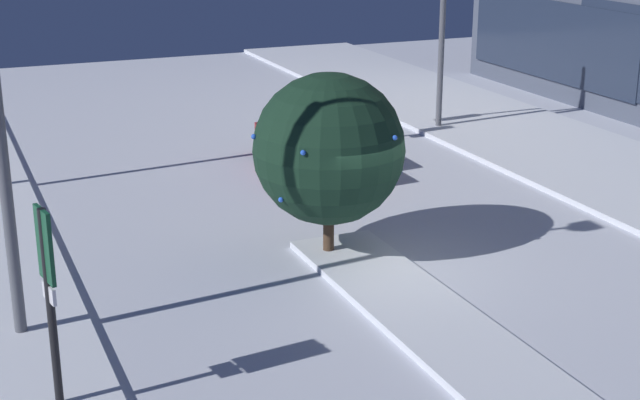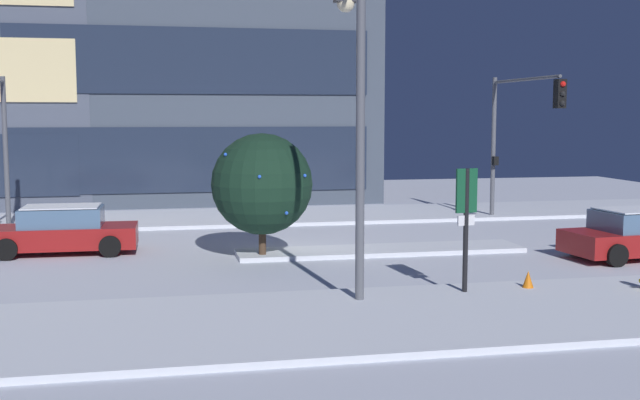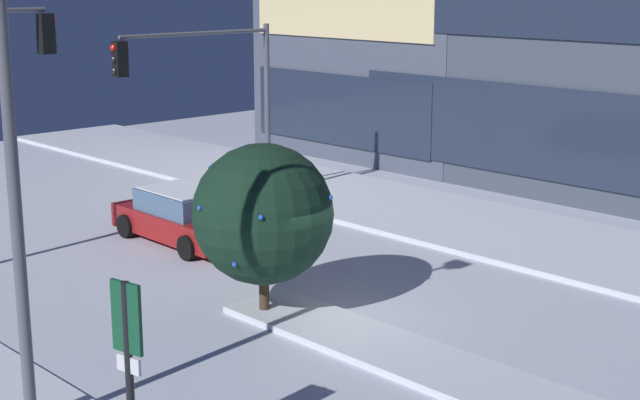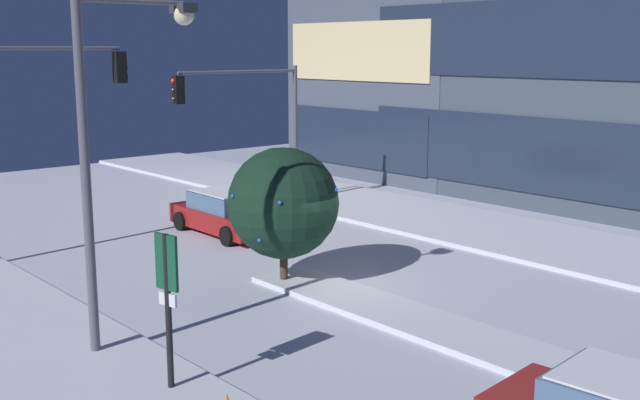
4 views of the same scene
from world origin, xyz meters
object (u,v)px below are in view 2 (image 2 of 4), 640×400
(car_near, at_px, (637,235))
(traffic_light_corner_far_right, at_px, (519,120))
(decorated_tree_median, at_px, (262,184))
(car_far, at_px, (62,231))
(construction_cone, at_px, (528,282))
(parking_info_sign, at_px, (466,215))
(street_lamp_arched, at_px, (356,91))

(car_near, relative_size, traffic_light_corner_far_right, 0.78)
(decorated_tree_median, bearing_deg, car_far, 160.13)
(car_near, distance_m, construction_cone, 6.46)
(car_near, bearing_deg, parking_info_sign, -156.90)
(car_far, distance_m, construction_cone, 14.11)
(car_far, height_order, parking_info_sign, parking_info_sign)
(car_near, distance_m, parking_info_sign, 8.02)
(construction_cone, bearing_deg, car_far, 145.71)
(car_near, distance_m, decorated_tree_median, 11.31)
(parking_info_sign, bearing_deg, construction_cone, -96.77)
(construction_cone, bearing_deg, decorated_tree_median, 134.52)
(traffic_light_corner_far_right, xyz_separation_m, parking_info_sign, (-6.55, -11.00, -2.12))
(car_far, distance_m, street_lamp_arched, 11.40)
(car_far, bearing_deg, parking_info_sign, 142.13)
(car_far, bearing_deg, car_near, 166.84)
(traffic_light_corner_far_right, bearing_deg, decorated_tree_median, -64.27)
(parking_info_sign, relative_size, decorated_tree_median, 0.81)
(car_near, bearing_deg, car_far, 160.51)
(car_far, relative_size, decorated_tree_median, 1.23)
(traffic_light_corner_far_right, bearing_deg, car_far, -79.89)
(car_near, height_order, street_lamp_arched, street_lamp_arched)
(parking_info_sign, bearing_deg, car_far, 40.54)
(car_far, xyz_separation_m, traffic_light_corner_far_right, (16.53, 2.95, 3.36))
(street_lamp_arched, bearing_deg, parking_info_sign, -95.04)
(traffic_light_corner_far_right, bearing_deg, car_near, 3.35)
(traffic_light_corner_far_right, height_order, construction_cone, traffic_light_corner_far_right)
(car_far, height_order, construction_cone, car_far)
(car_near, bearing_deg, traffic_light_corner_far_right, 88.05)
(car_near, bearing_deg, construction_cone, -150.71)
(parking_info_sign, bearing_deg, street_lamp_arched, 69.44)
(parking_info_sign, bearing_deg, traffic_light_corner_far_right, -41.32)
(construction_cone, bearing_deg, parking_info_sign, -176.21)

